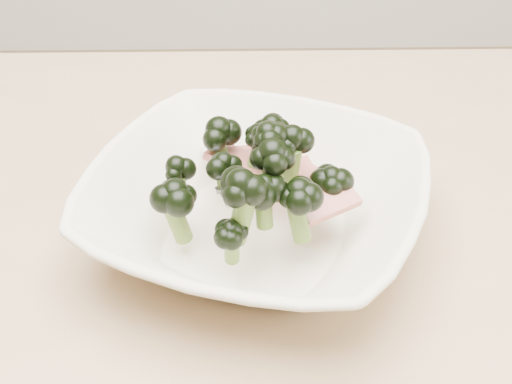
% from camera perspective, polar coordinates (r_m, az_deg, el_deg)
% --- Properties ---
extents(dining_table, '(1.20, 0.80, 0.75)m').
position_cam_1_polar(dining_table, '(0.68, -7.29, -11.68)').
color(dining_table, tan).
rests_on(dining_table, ground).
extents(broccoli_dish, '(0.36, 0.36, 0.12)m').
position_cam_1_polar(broccoli_dish, '(0.60, -0.05, -0.82)').
color(broccoli_dish, '#EDE3C9').
rests_on(broccoli_dish, dining_table).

